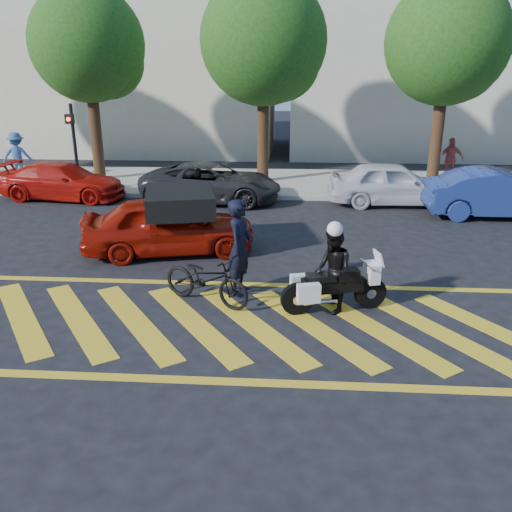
# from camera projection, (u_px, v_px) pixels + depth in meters

# --- Properties ---
(ground) EXTENTS (90.00, 90.00, 0.00)m
(ground) POSITION_uv_depth(u_px,v_px,m) (226.00, 324.00, 10.00)
(ground) COLOR black
(ground) RESTS_ON ground
(sidewalk) EXTENTS (60.00, 5.00, 0.15)m
(sidewalk) POSITION_uv_depth(u_px,v_px,m) (263.00, 183.00, 21.23)
(sidewalk) COLOR #9E998E
(sidewalk) RESTS_ON ground
(crosswalk) EXTENTS (12.33, 4.00, 0.01)m
(crosswalk) POSITION_uv_depth(u_px,v_px,m) (224.00, 324.00, 10.00)
(crosswalk) COLOR gold
(crosswalk) RESTS_ON ground
(building_left) EXTENTS (16.00, 8.00, 10.00)m
(building_left) POSITION_uv_depth(u_px,v_px,m) (121.00, 52.00, 28.51)
(building_left) COLOR beige
(building_left) RESTS_ON ground
(building_right) EXTENTS (16.00, 8.00, 11.00)m
(building_right) POSITION_uv_depth(u_px,v_px,m) (451.00, 41.00, 27.26)
(building_right) COLOR beige
(building_right) RESTS_ON ground
(tree_left) EXTENTS (4.20, 4.20, 7.26)m
(tree_left) POSITION_uv_depth(u_px,v_px,m) (92.00, 49.00, 20.02)
(tree_left) COLOR black
(tree_left) RESTS_ON ground
(tree_center) EXTENTS (4.60, 4.60, 7.56)m
(tree_center) POSITION_uv_depth(u_px,v_px,m) (267.00, 45.00, 19.57)
(tree_center) COLOR black
(tree_center) RESTS_ON ground
(tree_right) EXTENTS (4.40, 4.40, 7.41)m
(tree_right) POSITION_uv_depth(u_px,v_px,m) (450.00, 47.00, 19.18)
(tree_right) COLOR black
(tree_right) RESTS_ON ground
(signal_pole) EXTENTS (0.28, 0.43, 3.20)m
(signal_pole) POSITION_uv_depth(u_px,v_px,m) (74.00, 142.00, 18.89)
(signal_pole) COLOR black
(signal_pole) RESTS_ON ground
(officer_bike) EXTENTS (0.64, 0.82, 1.99)m
(officer_bike) POSITION_uv_depth(u_px,v_px,m) (240.00, 247.00, 11.03)
(officer_bike) COLOR black
(officer_bike) RESTS_ON ground
(bicycle) EXTENTS (2.05, 1.48, 1.03)m
(bicycle) POSITION_uv_depth(u_px,v_px,m) (206.00, 279.00, 10.70)
(bicycle) COLOR black
(bicycle) RESTS_ON ground
(police_motorcycle) EXTENTS (2.07, 0.95, 0.93)m
(police_motorcycle) POSITION_uv_depth(u_px,v_px,m) (333.00, 287.00, 10.35)
(police_motorcycle) COLOR black
(police_motorcycle) RESTS_ON ground
(officer_moto) EXTENTS (0.82, 0.94, 1.66)m
(officer_moto) POSITION_uv_depth(u_px,v_px,m) (333.00, 271.00, 10.25)
(officer_moto) COLOR black
(officer_moto) RESTS_ON ground
(red_convertible) EXTENTS (4.51, 2.62, 1.44)m
(red_convertible) POSITION_uv_depth(u_px,v_px,m) (169.00, 225.00, 13.48)
(red_convertible) COLOR #901106
(red_convertible) RESTS_ON ground
(parked_left) EXTENTS (4.48, 2.15, 1.26)m
(parked_left) POSITION_uv_depth(u_px,v_px,m) (63.00, 181.00, 18.85)
(parked_left) COLOR #B4110B
(parked_left) RESTS_ON ground
(parked_mid_left) EXTENTS (4.91, 2.56, 1.32)m
(parked_mid_left) POSITION_uv_depth(u_px,v_px,m) (211.00, 182.00, 18.49)
(parked_mid_left) COLOR black
(parked_mid_left) RESTS_ON ground
(parked_mid_right) EXTENTS (4.29, 1.85, 1.44)m
(parked_mid_right) POSITION_uv_depth(u_px,v_px,m) (393.00, 183.00, 18.05)
(parked_mid_right) COLOR silver
(parked_mid_right) RESTS_ON ground
(parked_right) EXTENTS (4.46, 1.58, 1.47)m
(parked_right) POSITION_uv_depth(u_px,v_px,m) (499.00, 194.00, 16.59)
(parked_right) COLOR navy
(parked_right) RESTS_ON ground
(pedestrian_left) EXTENTS (1.30, 0.92, 1.82)m
(pedestrian_left) POSITION_uv_depth(u_px,v_px,m) (17.00, 156.00, 21.20)
(pedestrian_left) COLOR #345790
(pedestrian_left) RESTS_ON sidewalk
(pedestrian_right) EXTENTS (0.98, 0.43, 1.65)m
(pedestrian_right) POSITION_uv_depth(u_px,v_px,m) (451.00, 159.00, 21.02)
(pedestrian_right) COLOR #A04949
(pedestrian_right) RESTS_ON sidewalk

